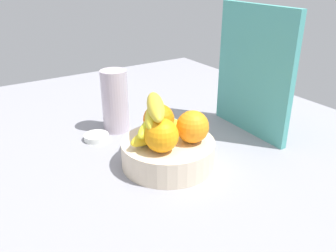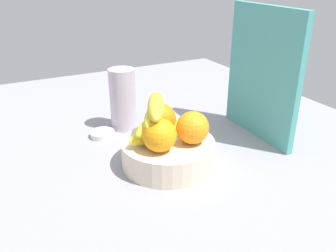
{
  "view_description": "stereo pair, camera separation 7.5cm",
  "coord_description": "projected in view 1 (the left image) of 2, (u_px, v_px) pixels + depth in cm",
  "views": [
    {
      "loc": [
        62.6,
        -39.45,
        44.93
      ],
      "look_at": [
        -1.11,
        1.89,
        10.36
      ],
      "focal_mm": 37.7,
      "sensor_mm": 36.0,
      "label": 1
    },
    {
      "loc": [
        66.36,
        -32.98,
        44.93
      ],
      "look_at": [
        -1.11,
        1.89,
        10.36
      ],
      "focal_mm": 37.7,
      "sensor_mm": 36.0,
      "label": 2
    }
  ],
  "objects": [
    {
      "name": "ground_plane",
      "position": [
        164.0,
        173.0,
        0.87
      ],
      "size": [
        180.0,
        140.0,
        3.0
      ],
      "primitive_type": "cube",
      "color": "gray"
    },
    {
      "name": "fruit_bowl",
      "position": [
        168.0,
        153.0,
        0.86
      ],
      "size": [
        22.79,
        22.79,
        6.36
      ],
      "primitive_type": "cylinder",
      "color": "beige",
      "rests_on": "ground_plane"
    },
    {
      "name": "orange_front_left",
      "position": [
        193.0,
        127.0,
        0.83
      ],
      "size": [
        7.82,
        7.82,
        7.82
      ],
      "primitive_type": "sphere",
      "color": "orange",
      "rests_on": "fruit_bowl"
    },
    {
      "name": "orange_front_right",
      "position": [
        159.0,
        119.0,
        0.87
      ],
      "size": [
        7.82,
        7.82,
        7.82
      ],
      "primitive_type": "sphere",
      "color": "orange",
      "rests_on": "fruit_bowl"
    },
    {
      "name": "orange_center",
      "position": [
        162.0,
        135.0,
        0.79
      ],
      "size": [
        7.82,
        7.82,
        7.82
      ],
      "primitive_type": "sphere",
      "color": "orange",
      "rests_on": "fruit_bowl"
    },
    {
      "name": "banana_bunch",
      "position": [
        156.0,
        119.0,
        0.84
      ],
      "size": [
        17.29,
        17.61,
        10.6
      ],
      "color": "yellow",
      "rests_on": "fruit_bowl"
    },
    {
      "name": "cutting_board",
      "position": [
        253.0,
        72.0,
        0.98
      ],
      "size": [
        28.05,
        2.85,
        36.0
      ],
      "primitive_type": "cube",
      "rotation": [
        0.0,
        0.0,
        -0.04
      ],
      "color": "teal",
      "rests_on": "ground_plane"
    },
    {
      "name": "thermos_tumbler",
      "position": [
        114.0,
        101.0,
        1.02
      ],
      "size": [
        7.65,
        7.65,
        18.27
      ],
      "primitive_type": "cylinder",
      "color": "#BEAEBD",
      "rests_on": "ground_plane"
    },
    {
      "name": "jar_lid",
      "position": [
        96.0,
        137.0,
        1.0
      ],
      "size": [
        6.96,
        6.96,
        1.59
      ],
      "primitive_type": "cylinder",
      "color": "silver",
      "rests_on": "ground_plane"
    }
  ]
}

